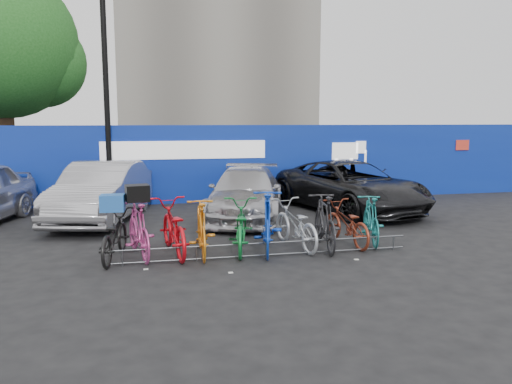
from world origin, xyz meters
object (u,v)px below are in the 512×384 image
object	(u,v)px
car_3	(350,186)
bike_2	(173,228)
bike_3	(201,228)
car_1	(102,191)
lamppost	(106,94)
bike_rack	(266,249)
bike_8	(346,223)
bike_6	(295,224)
bike_9	(371,220)
bike_0	(114,236)
bike_7	(325,222)
bike_1	(139,229)
tree	(9,48)
car_2	(246,193)
bike_5	(267,222)
bike_4	(240,226)

from	to	relation	value
car_3	bike_2	world-z (taller)	car_3
bike_3	car_1	bearing A→B (deg)	-59.29
lamppost	bike_rack	xyz separation A→B (m)	(3.20, -6.00, -3.11)
bike_8	bike_3	bearing A→B (deg)	-3.50
bike_6	bike_9	xyz separation A→B (m)	(1.65, 0.03, 0.02)
bike_0	bike_7	world-z (taller)	bike_7
lamppost	bike_2	xyz separation A→B (m)	(1.52, -5.40, -2.75)
bike_0	bike_6	world-z (taller)	bike_6
car_3	bike_8	world-z (taller)	car_3
bike_0	bike_1	xyz separation A→B (m)	(0.44, 0.07, 0.08)
tree	car_2	size ratio (longest dim) A/B	1.74
bike_2	bike_3	world-z (taller)	bike_3
car_3	bike_5	bearing A→B (deg)	-145.86
car_1	bike_0	distance (m)	3.89
car_3	bike_0	bearing A→B (deg)	-163.73
car_1	bike_5	distance (m)	5.18
bike_rack	bike_9	xyz separation A→B (m)	(2.39, 0.61, 0.34)
bike_4	bike_8	world-z (taller)	bike_4
lamppost	bike_4	distance (m)	6.72
bike_6	bike_9	size ratio (longest dim) A/B	1.10
bike_6	bike_8	world-z (taller)	bike_6
car_2	bike_6	bearing A→B (deg)	-67.58
tree	bike_5	xyz separation A→B (m)	(6.90, -10.27, -4.47)
bike_rack	bike_3	xyz separation A→B (m)	(-1.16, 0.39, 0.37)
bike_rack	car_1	bearing A→B (deg)	127.36
bike_1	bike_2	size ratio (longest dim) A/B	0.89
bike_3	bike_9	bearing A→B (deg)	-174.27
tree	car_1	xyz separation A→B (m)	(3.50, -6.36, -4.32)
tree	bike_6	size ratio (longest dim) A/B	4.27
bike_rack	tree	bearing A→B (deg)	122.45
bike_4	bike_1	bearing A→B (deg)	12.36
bike_rack	car_2	xyz separation A→B (m)	(0.38, 3.88, 0.49)
car_1	bike_4	size ratio (longest dim) A/B	2.39
bike_rack	bike_4	bearing A→B (deg)	124.45
lamppost	car_1	world-z (taller)	lamppost
lamppost	bike_4	size ratio (longest dim) A/B	3.22
bike_7	bike_2	bearing A→B (deg)	3.20
car_3	bike_3	xyz separation A→B (m)	(-4.60, -3.85, -0.17)
lamppost	car_1	size ratio (longest dim) A/B	1.35
car_2	bike_9	world-z (taller)	car_2
lamppost	car_2	xyz separation A→B (m)	(3.58, -2.12, -2.62)
tree	bike_3	size ratio (longest dim) A/B	4.41
bike_rack	bike_4	world-z (taller)	bike_4
bike_6	car_1	bearing A→B (deg)	-52.62
bike_2	bike_5	xyz separation A→B (m)	(1.80, -0.21, 0.08)
lamppost	bike_4	xyz separation A→B (m)	(2.81, -5.44, -2.77)
car_3	bike_1	world-z (taller)	car_3
bike_2	bike_3	bearing A→B (deg)	150.16
bike_5	car_3	bearing A→B (deg)	-117.56
car_3	bike_5	distance (m)	5.08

